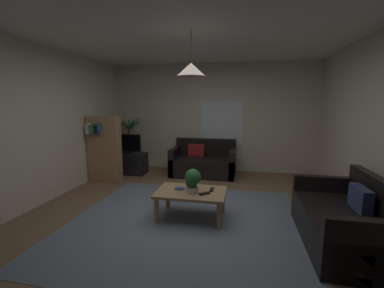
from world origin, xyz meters
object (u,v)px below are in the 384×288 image
object	(u,v)px
coffee_table	(191,195)
pendant_lamp	(191,69)
potted_plant_on_table	(192,180)
bookshelf_corner	(104,149)
couch_under_window	(203,163)
remote_on_table_1	(204,194)
couch_right_side	(346,223)
remote_on_table_0	(212,189)
tv	(126,143)
book_on_table_0	(180,188)
potted_palm_corner	(129,142)
tv_stand	(127,163)

from	to	relation	value
coffee_table	pendant_lamp	bearing A→B (deg)	158.20
potted_plant_on_table	pendant_lamp	size ratio (longest dim) A/B	0.57
bookshelf_corner	pendant_lamp	size ratio (longest dim) A/B	2.30
couch_under_window	pendant_lamp	size ratio (longest dim) A/B	2.42
remote_on_table_1	bookshelf_corner	bearing A→B (deg)	-158.14
couch_under_window	couch_right_side	xyz separation A→B (m)	(2.13, -2.68, -0.00)
couch_right_side	bookshelf_corner	distance (m)	4.50
couch_under_window	bookshelf_corner	xyz separation A→B (m)	(-2.00, -0.94, 0.44)
coffee_table	remote_on_table_1	distance (m)	0.25
potted_plant_on_table	remote_on_table_0	bearing A→B (deg)	28.86
remote_on_table_1	tv	bearing A→B (deg)	-170.60
potted_plant_on_table	tv	xyz separation A→B (m)	(-2.03, 2.10, 0.14)
book_on_table_0	remote_on_table_1	xyz separation A→B (m)	(0.39, -0.14, -0.00)
coffee_table	potted_palm_corner	size ratio (longest dim) A/B	0.71
coffee_table	potted_plant_on_table	size ratio (longest dim) A/B	2.88
couch_right_side	remote_on_table_0	bearing A→B (deg)	-105.01
potted_plant_on_table	pendant_lamp	world-z (taller)	pendant_lamp
couch_right_side	tv	distance (m)	4.64
bookshelf_corner	tv_stand	bearing A→B (deg)	74.95
book_on_table_0	potted_plant_on_table	distance (m)	0.29
tv	bookshelf_corner	world-z (taller)	bookshelf_corner
book_on_table_0	bookshelf_corner	size ratio (longest dim) A/B	0.08
remote_on_table_0	tv_stand	xyz separation A→B (m)	(-2.29, 1.98, -0.17)
coffee_table	bookshelf_corner	distance (m)	2.62
couch_under_window	remote_on_table_0	bearing A→B (deg)	-77.95
coffee_table	book_on_table_0	bearing A→B (deg)	166.26
couch_right_side	tv_stand	world-z (taller)	couch_right_side
coffee_table	pendant_lamp	size ratio (longest dim) A/B	1.64
book_on_table_0	potted_palm_corner	distance (m)	3.14
remote_on_table_1	bookshelf_corner	distance (m)	2.84
potted_palm_corner	pendant_lamp	world-z (taller)	pendant_lamp
tv_stand	bookshelf_corner	size ratio (longest dim) A/B	0.64
couch_under_window	couch_right_side	distance (m)	3.42
tv_stand	tv	world-z (taller)	tv
book_on_table_0	potted_palm_corner	size ratio (longest dim) A/B	0.08
couch_under_window	tv_stand	distance (m)	1.84
book_on_table_0	potted_palm_corner	xyz separation A→B (m)	(-1.95, 2.45, 0.27)
coffee_table	bookshelf_corner	xyz separation A→B (m)	(-2.19, 1.39, 0.37)
coffee_table	couch_under_window	bearing A→B (deg)	94.53
remote_on_table_1	tv_stand	xyz separation A→B (m)	(-2.21, 2.17, -0.17)
tv_stand	potted_palm_corner	distance (m)	0.62
coffee_table	potted_plant_on_table	bearing A→B (deg)	-59.72
book_on_table_0	tv	xyz separation A→B (m)	(-1.82, 2.01, 0.31)
book_on_table_0	pendant_lamp	bearing A→B (deg)	-13.74
coffee_table	potted_plant_on_table	distance (m)	0.25
tv	potted_palm_corner	bearing A→B (deg)	106.70
remote_on_table_1	potted_palm_corner	world-z (taller)	potted_palm_corner
tv	book_on_table_0	bearing A→B (deg)	-47.82
remote_on_table_0	bookshelf_corner	world-z (taller)	bookshelf_corner
tv_stand	potted_palm_corner	xyz separation A→B (m)	(-0.13, 0.42, 0.44)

